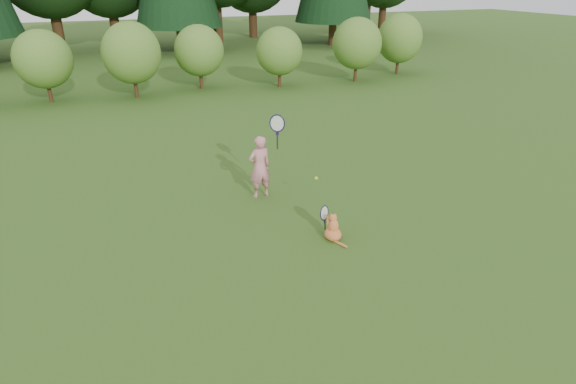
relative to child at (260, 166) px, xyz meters
name	(u,v)px	position (x,y,z in m)	size (l,w,h in m)	color
ground	(294,249)	(-0.15, -2.24, -0.70)	(100.00, 100.00, 0.00)	#294C15
shrub_row	(170,57)	(-0.15, 10.76, 0.70)	(28.00, 3.00, 2.80)	#477725
child	(260,166)	(0.00, 0.00, 0.00)	(0.74, 0.45, 2.00)	#D07C86
cat	(333,226)	(0.62, -2.17, -0.44)	(0.38, 0.67, 0.69)	#C44825
tennis_ball	(316,178)	(0.85, -0.92, -0.05)	(0.07, 0.07, 0.07)	#90C417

